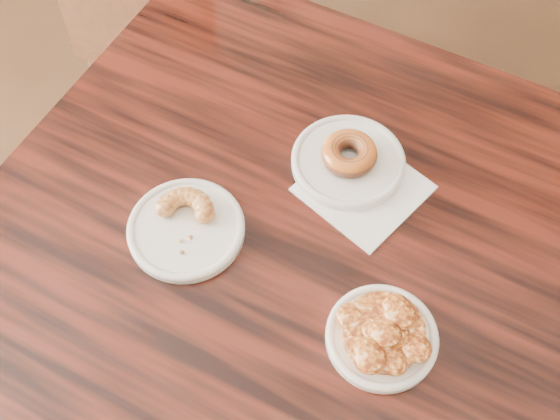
% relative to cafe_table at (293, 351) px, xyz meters
% --- Properties ---
extents(room_walls, '(5.02, 5.02, 2.80)m').
position_rel_cafe_table_xyz_m(room_walls, '(0.00, -0.26, 1.02)').
color(room_walls, '#C6AF8F').
rests_on(room_walls, floor).
extents(cafe_table, '(1.19, 1.19, 0.75)m').
position_rel_cafe_table_xyz_m(cafe_table, '(0.00, 0.00, 0.00)').
color(cafe_table, black).
rests_on(cafe_table, floor).
extents(chair_far, '(0.51, 0.51, 0.90)m').
position_rel_cafe_table_xyz_m(chair_far, '(-0.39, 0.72, 0.08)').
color(chair_far, black).
rests_on(chair_far, floor).
extents(napkin, '(0.22, 0.22, 0.00)m').
position_rel_cafe_table_xyz_m(napkin, '(0.08, 0.13, 0.38)').
color(napkin, white).
rests_on(napkin, cafe_table).
extents(plate_donut, '(0.17, 0.17, 0.01)m').
position_rel_cafe_table_xyz_m(plate_donut, '(0.05, 0.17, 0.38)').
color(plate_donut, silver).
rests_on(plate_donut, napkin).
extents(plate_cruller, '(0.17, 0.17, 0.01)m').
position_rel_cafe_table_xyz_m(plate_cruller, '(-0.16, 0.01, 0.38)').
color(plate_cruller, white).
rests_on(plate_cruller, cafe_table).
extents(plate_fritter, '(0.15, 0.15, 0.01)m').
position_rel_cafe_table_xyz_m(plate_fritter, '(0.13, -0.10, 0.38)').
color(plate_fritter, white).
rests_on(plate_fritter, cafe_table).
extents(glazed_donut, '(0.08, 0.08, 0.03)m').
position_rel_cafe_table_xyz_m(glazed_donut, '(0.05, 0.17, 0.41)').
color(glazed_donut, brown).
rests_on(glazed_donut, plate_donut).
extents(apple_fritter, '(0.14, 0.14, 0.04)m').
position_rel_cafe_table_xyz_m(apple_fritter, '(0.13, -0.10, 0.40)').
color(apple_fritter, '#441607').
rests_on(apple_fritter, plate_fritter).
extents(cruller_fragment, '(0.10, 0.10, 0.03)m').
position_rel_cafe_table_xyz_m(cruller_fragment, '(-0.16, 0.01, 0.40)').
color(cruller_fragment, brown).
rests_on(cruller_fragment, plate_cruller).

